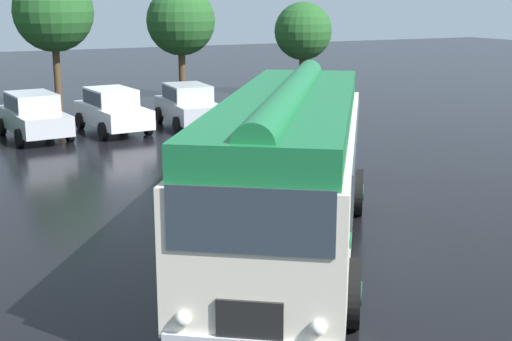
% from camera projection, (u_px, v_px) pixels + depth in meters
% --- Properties ---
extents(ground_plane, '(120.00, 120.00, 0.00)m').
position_uv_depth(ground_plane, '(313.00, 246.00, 14.80)').
color(ground_plane, black).
extents(vintage_bus, '(7.80, 9.66, 3.49)m').
position_uv_depth(vintage_bus, '(290.00, 162.00, 13.93)').
color(vintage_bus, silver).
rests_on(vintage_bus, ground).
extents(car_mid_left, '(2.26, 4.34, 1.66)m').
position_uv_depth(car_mid_left, '(33.00, 115.00, 25.98)').
color(car_mid_left, '#B7BABF').
rests_on(car_mid_left, ground).
extents(car_mid_right, '(2.24, 4.33, 1.66)m').
position_uv_depth(car_mid_right, '(112.00, 110.00, 27.25)').
color(car_mid_right, silver).
rests_on(car_mid_right, ground).
extents(car_far_right, '(2.17, 4.30, 1.66)m').
position_uv_depth(car_far_right, '(188.00, 105.00, 28.47)').
color(car_far_right, '#B7BABF').
rests_on(car_far_right, ground).
extents(tree_centre, '(3.54, 3.54, 6.20)m').
position_uv_depth(tree_centre, '(51.00, 11.00, 31.48)').
color(tree_centre, '#4C3823').
rests_on(tree_centre, ground).
extents(tree_right_of_centre, '(3.44, 3.44, 5.62)m').
position_uv_depth(tree_right_of_centre, '(180.00, 21.00, 35.50)').
color(tree_right_of_centre, '#4C3823').
rests_on(tree_right_of_centre, ground).
extents(tree_far_right, '(2.98, 2.98, 4.83)m').
position_uv_depth(tree_far_right, '(305.00, 32.00, 36.88)').
color(tree_far_right, '#4C3823').
rests_on(tree_far_right, ground).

